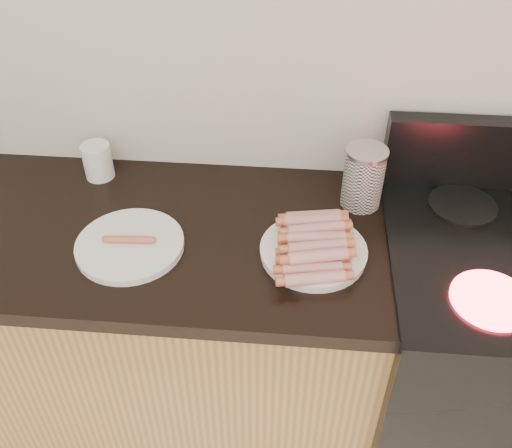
# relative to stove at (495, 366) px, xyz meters

# --- Properties ---
(wall_back) EXTENTS (4.00, 0.04, 2.60)m
(wall_back) POSITION_rel_stove_xyz_m (-0.78, 0.32, 0.84)
(wall_back) COLOR silver
(wall_back) RESTS_ON ground
(cabinet_base) EXTENTS (2.20, 0.59, 0.86)m
(cabinet_base) POSITION_rel_stove_xyz_m (-1.48, 0.01, -0.03)
(cabinet_base) COLOR olive
(cabinet_base) RESTS_ON floor
(stove) EXTENTS (0.76, 0.65, 0.91)m
(stove) POSITION_rel_stove_xyz_m (0.00, 0.00, 0.00)
(stove) COLOR black
(stove) RESTS_ON floor
(burner_near_left) EXTENTS (0.18, 0.18, 0.01)m
(burner_near_left) POSITION_rel_stove_xyz_m (-0.17, -0.17, 0.46)
(burner_near_left) COLOR #FF1E2D
(burner_near_left) RESTS_ON stove
(burner_far_left) EXTENTS (0.18, 0.18, 0.01)m
(burner_far_left) POSITION_rel_stove_xyz_m (-0.17, 0.17, 0.46)
(burner_far_left) COLOR black
(burner_far_left) RESTS_ON stove
(main_plate) EXTENTS (0.34, 0.34, 0.02)m
(main_plate) POSITION_rel_stove_xyz_m (-0.57, -0.04, 0.45)
(main_plate) COLOR white
(main_plate) RESTS_ON counter_slab
(side_plate) EXTENTS (0.30, 0.30, 0.02)m
(side_plate) POSITION_rel_stove_xyz_m (-1.02, -0.06, 0.45)
(side_plate) COLOR white
(side_plate) RESTS_ON counter_slab
(hotdog_pile) EXTENTS (0.14, 0.27, 0.06)m
(hotdog_pile) POSITION_rel_stove_xyz_m (-0.57, -0.04, 0.49)
(hotdog_pile) COLOR #A02D26
(hotdog_pile) RESTS_ON main_plate
(plain_sausages) EXTENTS (0.12, 0.03, 0.02)m
(plain_sausages) POSITION_rel_stove_xyz_m (-1.02, -0.06, 0.47)
(plain_sausages) COLOR #AF6343
(plain_sausages) RESTS_ON side_plate
(canister) EXTENTS (0.11, 0.11, 0.17)m
(canister) POSITION_rel_stove_xyz_m (-0.44, 0.18, 0.53)
(canister) COLOR silver
(canister) RESTS_ON counter_slab
(mug) EXTENTS (0.10, 0.10, 0.10)m
(mug) POSITION_rel_stove_xyz_m (-1.19, 0.24, 0.50)
(mug) COLOR white
(mug) RESTS_ON counter_slab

